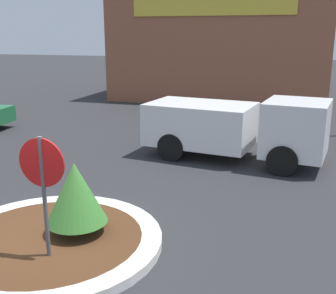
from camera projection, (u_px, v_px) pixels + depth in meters
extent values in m
plane|color=#2D2D30|center=(51.00, 246.00, 7.74)|extent=(120.00, 120.00, 0.00)
cylinder|color=silver|center=(50.00, 241.00, 7.72)|extent=(4.11, 4.11, 0.17)
cylinder|color=#4C2D19|center=(50.00, 241.00, 7.72)|extent=(3.37, 3.37, 0.17)
cylinder|color=#4C4C51|center=(45.00, 203.00, 6.83)|extent=(0.07, 0.07, 2.23)
cylinder|color=#B71414|center=(42.00, 163.00, 6.65)|extent=(0.81, 0.03, 0.81)
cylinder|color=brown|center=(78.00, 227.00, 7.86)|extent=(0.08, 0.08, 0.22)
cone|color=#3D7F33|center=(76.00, 193.00, 7.68)|extent=(1.13, 1.13, 1.14)
cube|color=white|center=(296.00, 128.00, 12.00)|extent=(1.97, 2.16, 1.55)
cube|color=white|center=(201.00, 124.00, 13.21)|extent=(3.47, 2.47, 1.29)
cube|color=black|center=(319.00, 121.00, 11.68)|extent=(0.28, 1.72, 0.54)
cylinder|color=black|center=(293.00, 145.00, 13.07)|extent=(0.87, 0.34, 0.85)
cylinder|color=black|center=(282.00, 161.00, 11.43)|extent=(0.87, 0.34, 0.85)
cylinder|color=black|center=(194.00, 134.00, 14.43)|extent=(0.87, 0.34, 0.85)
cylinder|color=black|center=(171.00, 147.00, 12.79)|extent=(0.87, 0.34, 0.85)
cube|color=#93563D|center=(221.00, 48.00, 24.40)|extent=(11.87, 6.00, 5.87)
cube|color=gold|center=(211.00, 6.00, 21.05)|extent=(8.31, 0.08, 0.90)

